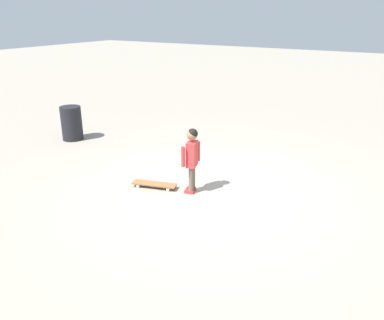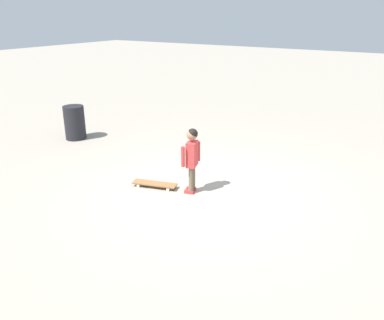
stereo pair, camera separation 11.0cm
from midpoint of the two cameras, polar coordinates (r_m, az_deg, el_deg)
name	(u,v)px [view 1 (the left image)]	position (r m, az deg, el deg)	size (l,w,h in m)	color
ground_plane	(209,190)	(6.41, 2.01, -4.43)	(50.00, 50.00, 0.00)	#9E9384
child_person	(192,154)	(6.11, -0.53, 0.93)	(0.40, 0.23, 1.06)	brown
skateboard	(154,184)	(6.52, -5.97, -3.50)	(0.39, 0.77, 0.07)	olive
trash_bin	(72,123)	(9.25, -17.38, 5.12)	(0.46, 0.46, 0.75)	black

